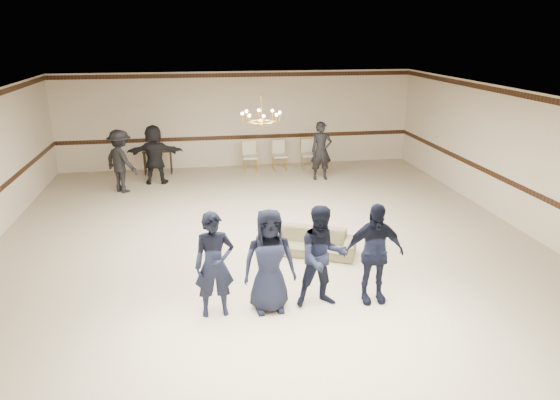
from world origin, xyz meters
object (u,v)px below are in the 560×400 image
Objects in this scene: settee at (312,242)px; banquet_chair_mid at (279,155)px; boy_c at (322,257)px; banquet_chair_left at (250,157)px; boy_a at (214,265)px; adult_right at (321,151)px; banquet_chair_right at (309,154)px; adult_mid at (155,154)px; boy_d at (374,253)px; chandelier at (261,107)px; boy_b at (269,261)px; adult_left at (121,161)px; console_table at (158,162)px.

banquet_chair_mid is at bearing 110.19° from settee.
boy_c is 8.88m from banquet_chair_left.
boy_a is 8.37m from adult_right.
boy_a is 9.56m from banquet_chair_right.
adult_mid is at bearing -169.45° from banquet_chair_right.
boy_a is at bearing -178.12° from boy_d.
banquet_chair_left is 1.00× the size of banquet_chair_mid.
banquet_chair_mid is at bearing 128.83° from adult_right.
boy_d is at bearing -68.76° from chandelier.
adult_right reaches higher than banquet_chair_right.
chandelier is 4.18m from boy_b.
adult_mid is at bearing -172.66° from banquet_chair_mid.
adult_left reaches higher than boy_c.
boy_b reaches higher than console_table.
boy_a is at bearing -109.19° from chandelier.
settee is 1.83× the size of banquet_chair_left.
adult_mid is (-2.34, 7.93, 0.02)m from boy_b.
chandelier is at bearing 82.65° from boy_b.
boy_b is 8.27m from adult_mid.
boy_a is 3.02m from settee.
boy_d is (0.90, 0.00, 0.00)m from boy_c.
banquet_chair_left reaches higher than settee.
banquet_chair_right is (3.56, 8.87, -0.40)m from boy_a.
adult_right is at bearing -19.03° from console_table.
boy_a is 1.80× the size of banquet_chair_right.
banquet_chair_right is (1.76, 8.87, -0.40)m from boy_c.
adult_left is 1.14m from adult_mid.
boy_c is 1.80× the size of banquet_chair_left.
adult_right is 5.35m from console_table.
boy_d is 9.98m from console_table.
boy_b is 1.00× the size of boy_d.
adult_left is 1.00× the size of adult_mid.
chandelier is 4.36m from boy_a.
adult_mid is at bearing -162.17° from banquet_chair_left.
banquet_chair_left is (0.66, 8.87, -0.40)m from boy_b.
banquet_chair_left is (-2.10, 1.33, -0.42)m from adult_right.
boy_b is 9.03m from banquet_chair_mid.
boy_a is 1.80× the size of banquet_chair_mid.
banquet_chair_left is (-0.55, 6.79, 0.23)m from settee.
chandelier reaches higher than boy_b.
banquet_chair_mid is (-1.10, 1.33, -0.42)m from adult_right.
banquet_chair_right is at bearing 71.80° from boy_b.
boy_b is at bearing -106.41° from banquet_chair_mid.
settee is at bearing 107.86° from boy_d.
chandelier is 5.43m from adult_mid.
boy_b is 9.38m from console_table.
banquet_chair_left is (3.00, 0.93, -0.42)m from adult_mid.
banquet_chair_right is (1.45, 6.79, 0.23)m from settee.
boy_d reaches higher than settee.
settee is at bearing -102.12° from banquet_chair_right.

